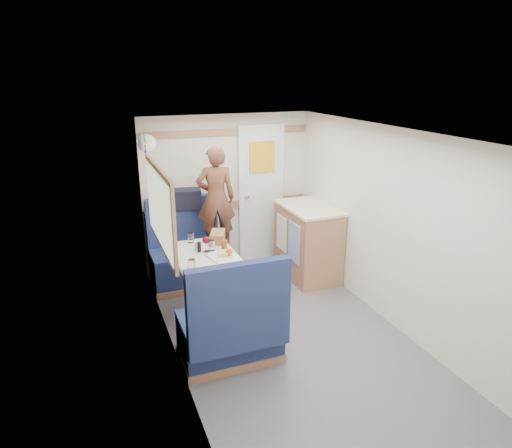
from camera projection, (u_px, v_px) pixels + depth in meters
name	position (u px, v px, depth m)	size (l,w,h in m)	color
floor	(303.00, 354.00, 4.23)	(4.50, 4.50, 0.00)	#515156
ceiling	(312.00, 137.00, 3.59)	(4.50, 4.50, 0.00)	silver
wall_back	(228.00, 193.00, 5.90)	(2.20, 0.02, 2.00)	silver
wall_left	(181.00, 274.00, 3.54)	(0.02, 4.50, 2.00)	silver
wall_right	(412.00, 239.00, 4.29)	(0.02, 4.50, 2.00)	silver
oak_trim_low	(229.00, 204.00, 5.93)	(2.15, 0.02, 0.08)	brown
oak_trim_high	(227.00, 132.00, 5.64)	(2.15, 0.02, 0.08)	brown
side_window	(159.00, 209.00, 4.35)	(0.04, 1.30, 0.72)	#B1BEA1
rear_door	(261.00, 192.00, 6.04)	(0.62, 0.12, 1.86)	white
dinette_table	(205.00, 268.00, 4.72)	(0.62, 0.92, 0.72)	white
bench_far	(188.00, 261.00, 5.57)	(0.90, 0.59, 1.05)	#192051
bench_near	(232.00, 332.00, 4.04)	(0.90, 0.59, 1.05)	#192051
ledge	(181.00, 210.00, 5.61)	(0.90, 0.14, 0.04)	brown
dome_light	(147.00, 143.00, 4.96)	(0.20, 0.20, 0.20)	white
galley_counter	(308.00, 241.00, 5.73)	(0.57, 0.92, 0.92)	brown
person	(216.00, 198.00, 5.36)	(0.46, 0.30, 1.25)	brown
duffel_bag	(181.00, 199.00, 5.57)	(0.48, 0.23, 0.23)	black
tray	(223.00, 257.00, 4.57)	(0.25, 0.32, 0.02)	white
orange_fruit	(229.00, 252.00, 4.58)	(0.07, 0.07, 0.07)	#E25A0A
cheese_block	(223.00, 255.00, 4.56)	(0.10, 0.06, 0.03)	#E3C783
wine_glass	(206.00, 241.00, 4.68)	(0.08, 0.08, 0.17)	white
tumbler_left	(192.00, 265.00, 4.24)	(0.07, 0.07, 0.12)	white
tumbler_mid	(191.00, 238.00, 4.96)	(0.07, 0.07, 0.11)	white
tumbler_right	(212.00, 245.00, 4.74)	(0.07, 0.07, 0.11)	white
beer_glass	(224.00, 245.00, 4.77)	(0.06, 0.06, 0.10)	brown
pepper_grinder	(199.00, 247.00, 4.71)	(0.04, 0.04, 0.11)	black
salt_grinder	(196.00, 246.00, 4.75)	(0.04, 0.04, 0.09)	white
bread_loaf	(218.00, 237.00, 4.99)	(0.14, 0.27, 0.11)	brown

